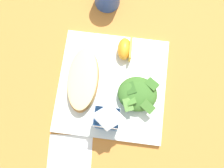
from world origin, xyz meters
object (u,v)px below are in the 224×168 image
object	(u,v)px
green_salad_pile	(137,94)
paper_napkin	(70,157)
milk_carton	(109,119)
white_plate	(112,86)
cheesy_pizza_bread	(83,79)
orange_wedge_front	(125,49)

from	to	relation	value
green_salad_pile	paper_napkin	xyz separation A→B (m)	(0.15, 0.18, -0.04)
milk_carton	paper_napkin	bearing A→B (deg)	49.36
paper_napkin	white_plate	bearing A→B (deg)	-112.91
cheesy_pizza_bread	paper_napkin	bearing A→B (deg)	87.67
cheesy_pizza_bread	orange_wedge_front	bearing A→B (deg)	-135.67
green_salad_pile	white_plate	bearing A→B (deg)	-16.70
cheesy_pizza_bread	orange_wedge_front	world-z (taller)	orange_wedge_front
orange_wedge_front	paper_napkin	xyz separation A→B (m)	(0.11, 0.29, -0.03)
paper_napkin	green_salad_pile	bearing A→B (deg)	-130.56
paper_napkin	orange_wedge_front	bearing A→B (deg)	-109.81
white_plate	milk_carton	distance (m)	0.12
cheesy_pizza_bread	milk_carton	distance (m)	0.13
orange_wedge_front	cheesy_pizza_bread	bearing A→B (deg)	44.33
white_plate	cheesy_pizza_bread	distance (m)	0.08
white_plate	cheesy_pizza_bread	bearing A→B (deg)	-1.01
cheesy_pizza_bread	green_salad_pile	bearing A→B (deg)	171.38
milk_carton	orange_wedge_front	world-z (taller)	milk_carton
orange_wedge_front	white_plate	bearing A→B (deg)	76.89
white_plate	paper_napkin	bearing A→B (deg)	67.09
white_plate	paper_napkin	size ratio (longest dim) A/B	2.55
white_plate	cheesy_pizza_bread	xyz separation A→B (m)	(0.07, -0.00, 0.03)
green_salad_pile	paper_napkin	distance (m)	0.23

